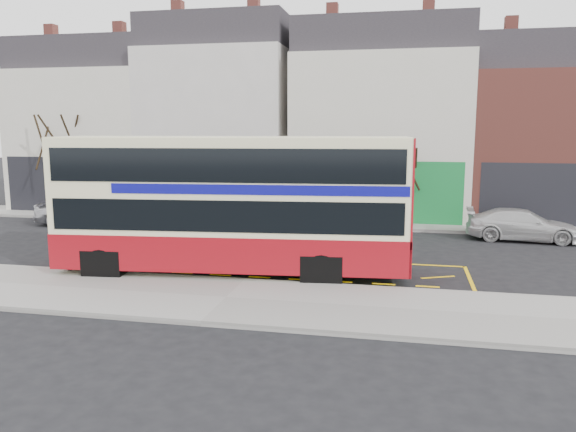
% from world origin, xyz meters
% --- Properties ---
extents(ground, '(120.00, 120.00, 0.00)m').
position_xyz_m(ground, '(0.00, 0.00, 0.00)').
color(ground, black).
rests_on(ground, ground).
extents(pavement, '(40.00, 4.00, 0.15)m').
position_xyz_m(pavement, '(0.00, -2.30, 0.07)').
color(pavement, gray).
rests_on(pavement, ground).
extents(kerb, '(40.00, 0.15, 0.15)m').
position_xyz_m(kerb, '(0.00, -0.38, 0.07)').
color(kerb, gray).
rests_on(kerb, ground).
extents(far_pavement, '(50.00, 3.00, 0.15)m').
position_xyz_m(far_pavement, '(0.00, 11.00, 0.07)').
color(far_pavement, gray).
rests_on(far_pavement, ground).
extents(road_markings, '(14.00, 3.40, 0.01)m').
position_xyz_m(road_markings, '(0.00, 1.60, 0.01)').
color(road_markings, yellow).
rests_on(road_markings, ground).
extents(terrace_far_left, '(8.00, 8.01, 10.80)m').
position_xyz_m(terrace_far_left, '(-13.50, 14.99, 4.82)').
color(terrace_far_left, silver).
rests_on(terrace_far_left, ground).
extents(terrace_left, '(8.00, 8.01, 11.80)m').
position_xyz_m(terrace_left, '(-5.50, 14.99, 5.32)').
color(terrace_left, silver).
rests_on(terrace_left, ground).
extents(terrace_green_shop, '(9.00, 8.01, 11.30)m').
position_xyz_m(terrace_green_shop, '(3.50, 14.99, 5.07)').
color(terrace_green_shop, silver).
rests_on(terrace_green_shop, ground).
extents(terrace_right, '(9.00, 8.01, 10.30)m').
position_xyz_m(terrace_right, '(12.50, 14.99, 4.57)').
color(terrace_right, '#96463C').
rests_on(terrace_right, ground).
extents(double_decker_bus, '(11.63, 3.75, 4.56)m').
position_xyz_m(double_decker_bus, '(-0.66, 0.60, 2.40)').
color(double_decker_bus, '#F3EDB8').
rests_on(double_decker_bus, ground).
extents(bus_stop_post, '(0.68, 0.15, 2.76)m').
position_xyz_m(bus_stop_post, '(-5.94, -0.56, 1.83)').
color(bus_stop_post, black).
rests_on(bus_stop_post, pavement).
extents(car_silver, '(4.62, 2.84, 1.47)m').
position_xyz_m(car_silver, '(-11.05, 8.31, 0.73)').
color(car_silver, '#ADACB1').
rests_on(car_silver, ground).
extents(car_grey, '(4.44, 2.47, 1.38)m').
position_xyz_m(car_grey, '(-2.21, 9.00, 0.69)').
color(car_grey, '#414449').
rests_on(car_grey, ground).
extents(car_white, '(4.78, 2.22, 1.35)m').
position_xyz_m(car_white, '(9.87, 8.55, 0.68)').
color(car_white, silver).
rests_on(car_white, ground).
extents(street_tree_left, '(3.26, 3.26, 7.03)m').
position_xyz_m(street_tree_left, '(-13.62, 10.56, 4.80)').
color(street_tree_left, black).
rests_on(street_tree_left, ground).
extents(street_tree_right, '(2.30, 2.30, 4.96)m').
position_xyz_m(street_tree_right, '(4.75, 11.06, 3.38)').
color(street_tree_right, black).
rests_on(street_tree_right, ground).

